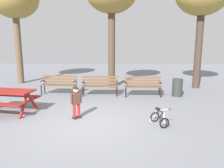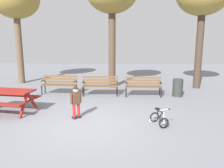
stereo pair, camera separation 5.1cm
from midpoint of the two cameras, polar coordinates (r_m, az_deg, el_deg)
The scene contains 9 objects.
ground at distance 6.43m, azimuth -6.90°, elevation -10.42°, with size 36.00×36.00×0.00m, color slate.
picnic_table at distance 8.04m, azimuth -26.01°, elevation -2.67°, with size 1.98×1.60×0.79m.
park_bench_far_left at distance 10.11m, azimuth -13.64°, elevation 0.25°, with size 1.63×0.56×0.85m.
park_bench_left at distance 9.61m, azimuth -3.00°, elevation -0.00°, with size 1.62×0.53×0.85m.
park_bench_right at distance 9.55m, azimuth 8.41°, elevation -0.17°, with size 1.60×0.46×0.85m.
child_standing at distance 6.73m, azimuth -9.34°, elevation -4.17°, with size 0.31×0.29×1.01m.
kids_bicycle at distance 6.37m, azimuth 12.59°, elevation -8.87°, with size 0.52×0.63×0.54m.
trash_bin at distance 9.87m, azimuth 17.19°, elevation -0.93°, with size 0.44×0.44×0.77m, color #2D332D.
tree_far_left at distance 13.68m, azimuth -24.17°, elevation 19.76°, with size 2.60×2.60×5.83m.
Camera 2 is at (1.02, -5.90, 2.33)m, focal length 34.44 mm.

